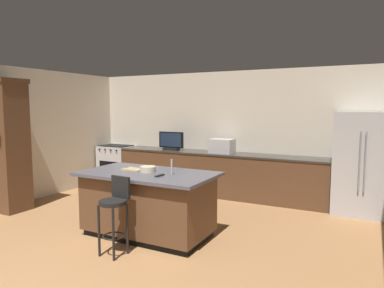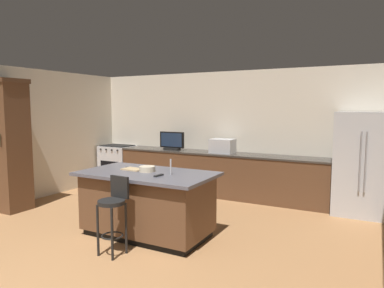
% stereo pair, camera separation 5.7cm
% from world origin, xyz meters
% --- Properties ---
extents(wall_back, '(6.90, 0.12, 2.61)m').
position_xyz_m(wall_back, '(0.00, 5.16, 1.30)').
color(wall_back, beige).
rests_on(wall_back, ground_plane).
extents(wall_left, '(0.12, 5.56, 2.61)m').
position_xyz_m(wall_left, '(-3.25, 2.58, 1.30)').
color(wall_left, beige).
rests_on(wall_left, ground_plane).
extents(counter_back, '(4.55, 0.62, 0.91)m').
position_xyz_m(counter_back, '(-0.08, 4.78, 0.45)').
color(counter_back, brown).
rests_on(counter_back, ground_plane).
extents(kitchen_island, '(1.93, 1.08, 0.93)m').
position_xyz_m(kitchen_island, '(-0.03, 2.18, 0.47)').
color(kitchen_island, black).
rests_on(kitchen_island, ground_plane).
extents(refrigerator, '(0.94, 0.76, 1.78)m').
position_xyz_m(refrigerator, '(2.67, 4.73, 0.89)').
color(refrigerator, '#B7BABF').
rests_on(refrigerator, ground_plane).
extents(range_oven, '(0.78, 0.63, 0.93)m').
position_xyz_m(range_oven, '(-2.75, 4.78, 0.46)').
color(range_oven, '#B7BABF').
rests_on(range_oven, ground_plane).
extents(cabinet_tower, '(0.60, 0.55, 2.34)m').
position_xyz_m(cabinet_tower, '(-2.93, 2.07, 1.22)').
color(cabinet_tower, brown).
rests_on(cabinet_tower, ground_plane).
extents(microwave, '(0.48, 0.36, 0.29)m').
position_xyz_m(microwave, '(0.03, 4.78, 1.05)').
color(microwave, '#B7BABF').
rests_on(microwave, counter_back).
extents(tv_monitor, '(0.60, 0.16, 0.40)m').
position_xyz_m(tv_monitor, '(-1.16, 4.73, 1.09)').
color(tv_monitor, black).
rests_on(tv_monitor, counter_back).
extents(sink_faucet_back, '(0.02, 0.02, 0.24)m').
position_xyz_m(sink_faucet_back, '(-0.11, 4.88, 1.03)').
color(sink_faucet_back, '#B2B2B7').
rests_on(sink_faucet_back, counter_back).
extents(sink_faucet_island, '(0.02, 0.02, 0.22)m').
position_xyz_m(sink_faucet_island, '(0.37, 2.18, 1.04)').
color(sink_faucet_island, '#B2B2B7').
rests_on(sink_faucet_island, kitchen_island).
extents(bar_stool_center, '(0.34, 0.35, 0.98)m').
position_xyz_m(bar_stool_center, '(-0.03, 1.45, 0.59)').
color(bar_stool_center, black).
rests_on(bar_stool_center, ground_plane).
extents(fruit_bowl, '(0.23, 0.23, 0.08)m').
position_xyz_m(fruit_bowl, '(-0.05, 2.22, 0.97)').
color(fruit_bowl, beige).
rests_on(fruit_bowl, kitchen_island).
extents(cell_phone, '(0.13, 0.17, 0.01)m').
position_xyz_m(cell_phone, '(-0.49, 2.32, 0.93)').
color(cell_phone, black).
rests_on(cell_phone, kitchen_island).
extents(tv_remote, '(0.06, 0.17, 0.02)m').
position_xyz_m(tv_remote, '(0.27, 2.02, 0.94)').
color(tv_remote, black).
rests_on(tv_remote, kitchen_island).
extents(cutting_board, '(0.32, 0.23, 0.02)m').
position_xyz_m(cutting_board, '(-0.33, 2.25, 0.94)').
color(cutting_board, tan).
rests_on(cutting_board, kitchen_island).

